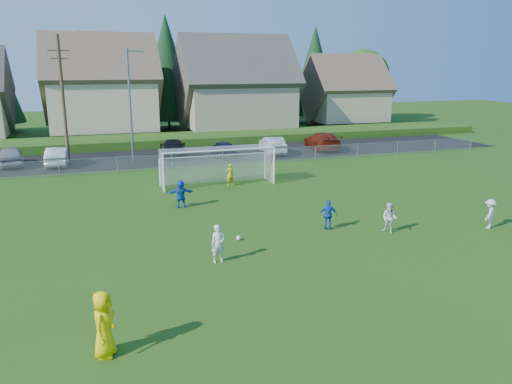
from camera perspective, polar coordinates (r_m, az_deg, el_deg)
ground at (r=18.87m, az=7.95°, el=-9.80°), size 160.00×160.00×0.00m
asphalt_lot at (r=44.22m, az=-8.17°, el=4.11°), size 60.00×60.00×0.00m
grass_embankment at (r=51.46m, az=-9.77°, el=5.90°), size 70.00×6.00×0.80m
soccer_ball at (r=22.60m, az=-2.01°, el=-5.26°), size 0.22×0.22×0.22m
referee at (r=14.37m, az=-17.02°, el=-14.23°), size 0.89×1.07×1.87m
player_white_a at (r=19.97m, az=-4.34°, el=-5.92°), size 0.57×0.38×1.56m
player_white_b at (r=24.20m, az=15.00°, el=-2.89°), size 0.85×0.89×1.44m
player_white_c at (r=26.56m, az=25.15°, el=-2.27°), size 1.07×0.93×1.44m
player_blue_a at (r=24.12m, az=8.27°, el=-2.58°), size 0.93×0.67×1.46m
player_blue_b at (r=27.88m, az=-8.60°, el=-0.19°), size 1.48×0.57×1.56m
goalkeeper at (r=32.72m, az=-2.99°, el=2.00°), size 0.57×0.40×1.47m
car_a at (r=43.67m, az=-26.27°, el=3.68°), size 2.44×4.75×1.55m
car_b at (r=42.46m, az=-21.71°, el=3.82°), size 1.79×4.50×1.46m
car_d at (r=43.69m, az=-9.46°, el=4.97°), size 2.89×5.62×1.56m
car_e at (r=43.57m, az=-3.76°, el=4.99°), size 1.83×4.13×1.38m
car_f at (r=44.93m, az=1.88°, el=5.37°), size 2.17×4.75×1.51m
car_g at (r=47.58m, az=7.58°, el=5.81°), size 3.00×5.83×1.62m
soccer_goal at (r=32.92m, az=-4.52°, el=3.63°), size 7.42×1.90×2.50m
chainlink_fence at (r=38.80m, az=-6.68°, el=3.69°), size 52.06×0.06×1.20m
streetlight at (r=41.57m, az=-14.13°, el=9.91°), size 1.38×0.18×9.00m
utility_pole at (r=42.44m, az=-21.18°, el=9.89°), size 1.60×0.26×10.00m
houses_row at (r=58.64m, az=-9.31°, el=13.71°), size 53.90×11.45×13.27m
tree_row at (r=64.70m, az=-11.09°, el=13.28°), size 65.98×12.36×13.80m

